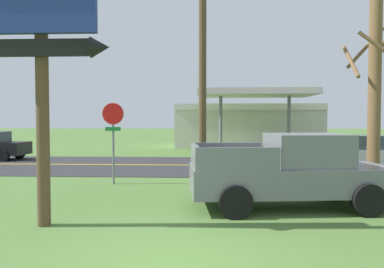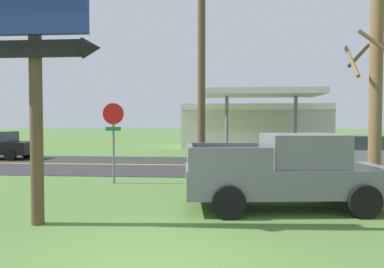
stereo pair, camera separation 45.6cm
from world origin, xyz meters
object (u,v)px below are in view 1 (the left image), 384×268
at_px(stop_sign, 113,128).
at_px(bare_tree, 374,75).
at_px(gas_station, 247,124).
at_px(motel_sign, 41,14).
at_px(pickup_grey_parked_on_lawn, 292,172).
at_px(utility_pole, 203,36).
at_px(car_silver_mid_lane, 359,153).

xyz_separation_m(stop_sign, bare_tree, (8.86, -0.82, 1.75)).
bearing_deg(gas_station, motel_sign, -105.50).
bearing_deg(pickup_grey_parked_on_lawn, motel_sign, -160.30).
bearing_deg(pickup_grey_parked_on_lawn, utility_pole, 130.83).
height_order(motel_sign, gas_station, motel_sign).
bearing_deg(stop_sign, car_silver_mid_lane, 19.16).
relative_size(gas_station, pickup_grey_parked_on_lawn, 2.23).
bearing_deg(car_silver_mid_lane, bare_tree, -106.21).
xyz_separation_m(bare_tree, car_silver_mid_lane, (1.26, 4.34, -2.94)).
bearing_deg(gas_station, pickup_grey_parked_on_lawn, -92.56).
relative_size(stop_sign, pickup_grey_parked_on_lawn, 0.55).
relative_size(stop_sign, gas_station, 0.25).
bearing_deg(utility_pole, gas_station, 80.05).
height_order(utility_pole, bare_tree, utility_pole).
height_order(motel_sign, bare_tree, bare_tree).
bearing_deg(utility_pole, stop_sign, 169.77).
bearing_deg(motel_sign, bare_tree, 27.36).
bearing_deg(stop_sign, utility_pole, -10.23).
height_order(gas_station, pickup_grey_parked_on_lawn, gas_station).
relative_size(motel_sign, pickup_grey_parked_on_lawn, 1.26).
xyz_separation_m(utility_pole, pickup_grey_parked_on_lawn, (2.42, -2.81, -4.20)).
relative_size(utility_pole, bare_tree, 1.32).
bearing_deg(bare_tree, gas_station, 96.34).
relative_size(stop_sign, car_silver_mid_lane, 0.70).
distance_m(stop_sign, pickup_grey_parked_on_lawn, 6.69).
height_order(motel_sign, utility_pole, utility_pole).
distance_m(stop_sign, car_silver_mid_lane, 10.78).
bearing_deg(stop_sign, gas_station, 70.58).
xyz_separation_m(utility_pole, bare_tree, (5.61, -0.24, -1.39)).
xyz_separation_m(motel_sign, gas_station, (6.76, 24.36, -2.63)).
xyz_separation_m(bare_tree, pickup_grey_parked_on_lawn, (-3.19, -2.57, -2.81)).
height_order(bare_tree, pickup_grey_parked_on_lawn, bare_tree).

